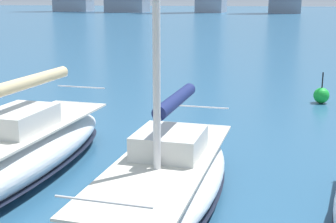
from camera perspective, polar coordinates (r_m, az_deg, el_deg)
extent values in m
ellipsoid|color=silver|center=(10.76, -0.44, -8.72)|extent=(2.54, 7.46, 0.99)
ellipsoid|color=black|center=(10.87, -0.44, -10.05)|extent=(2.55, 7.50, 0.10)
cube|color=beige|center=(10.57, -0.44, -6.08)|extent=(2.08, 6.56, 0.06)
cube|color=silver|center=(10.88, 0.20, -3.80)|extent=(1.51, 1.65, 0.55)
cylinder|color=silver|center=(11.20, 0.97, 0.81)|extent=(0.14, 3.13, 0.12)
cylinder|color=navy|center=(11.17, 0.97, 1.41)|extent=(0.34, 2.88, 0.32)
cylinder|color=silver|center=(7.38, -7.96, -10.84)|extent=(1.62, 0.05, 0.04)
cylinder|color=silver|center=(13.55, 3.47, 0.61)|extent=(1.87, 0.05, 0.04)
ellipsoid|color=silver|center=(12.53, -18.84, -5.68)|extent=(2.30, 9.19, 1.20)
ellipsoid|color=black|center=(12.64, -18.72, -7.10)|extent=(2.31, 9.23, 0.10)
cube|color=beige|center=(12.34, -19.06, -2.92)|extent=(1.89, 8.08, 0.06)
cube|color=silver|center=(12.70, -17.75, -0.94)|extent=(1.36, 2.03, 0.55)
cylinder|color=silver|center=(13.10, -16.33, 3.07)|extent=(0.14, 3.85, 0.12)
cylinder|color=#C6B284|center=(13.08, -16.37, 3.58)|extent=(0.34, 3.55, 0.32)
cylinder|color=silver|center=(15.67, -10.56, 2.96)|extent=(1.68, 0.05, 0.04)
sphere|color=green|center=(22.11, 18.19, 1.88)|extent=(0.70, 0.70, 0.70)
cylinder|color=black|center=(21.98, 18.33, 3.66)|extent=(0.06, 0.06, 0.70)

